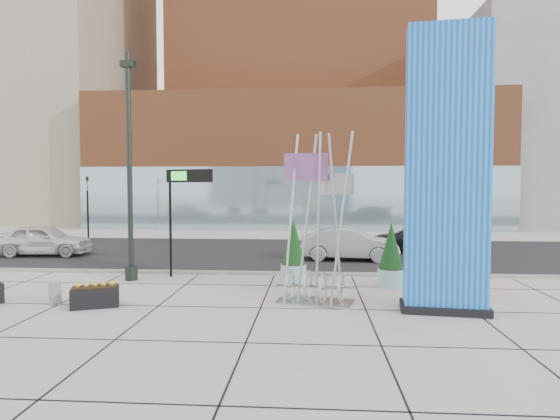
# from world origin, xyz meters

# --- Properties ---
(ground) EXTENTS (160.00, 160.00, 0.00)m
(ground) POSITION_xyz_m (0.00, 0.00, 0.00)
(ground) COLOR #9E9991
(ground) RESTS_ON ground
(street_asphalt) EXTENTS (80.00, 12.00, 0.02)m
(street_asphalt) POSITION_xyz_m (0.00, 10.00, 0.01)
(street_asphalt) COLOR black
(street_asphalt) RESTS_ON ground
(curb_edge) EXTENTS (80.00, 0.30, 0.12)m
(curb_edge) POSITION_xyz_m (0.00, 4.00, 0.06)
(curb_edge) COLOR gray
(curb_edge) RESTS_ON ground
(tower_podium) EXTENTS (34.00, 10.00, 11.00)m
(tower_podium) POSITION_xyz_m (1.00, 27.00, 5.50)
(tower_podium) COLOR #9B522D
(tower_podium) RESTS_ON ground
(tower_glass_front) EXTENTS (34.00, 0.60, 5.00)m
(tower_glass_front) POSITION_xyz_m (1.00, 22.20, 2.50)
(tower_glass_front) COLOR #8CA5B2
(tower_glass_front) RESTS_ON ground
(building_beige_left) EXTENTS (18.00, 20.00, 34.00)m
(building_beige_left) POSITION_xyz_m (-26.00, 34.00, 17.00)
(building_beige_left) COLOR gray
(building_beige_left) RESTS_ON ground
(blue_pylon) EXTENTS (2.47, 1.33, 7.85)m
(blue_pylon) POSITION_xyz_m (6.15, -1.04, 3.79)
(blue_pylon) COLOR blue
(blue_pylon) RESTS_ON ground
(lamp_post) EXTENTS (0.53, 0.46, 8.35)m
(lamp_post) POSITION_xyz_m (-4.24, 2.61, 3.42)
(lamp_post) COLOR black
(lamp_post) RESTS_ON ground
(public_art_sculpture) EXTENTS (2.44, 1.61, 5.09)m
(public_art_sculpture) POSITION_xyz_m (2.60, -0.27, 1.33)
(public_art_sculpture) COLOR #B3B5B8
(public_art_sculpture) RESTS_ON ground
(concrete_bollard) EXTENTS (0.35, 0.35, 0.67)m
(concrete_bollard) POSITION_xyz_m (-5.12, -1.00, 0.34)
(concrete_bollard) COLOR gray
(concrete_bollard) RESTS_ON ground
(overhead_street_sign) EXTENTS (1.89, 0.79, 4.12)m
(overhead_street_sign) POSITION_xyz_m (-2.25, 3.34, 3.54)
(overhead_street_sign) COLOR black
(overhead_street_sign) RESTS_ON ground
(round_planter_east) EXTENTS (0.97, 0.97, 2.42)m
(round_planter_east) POSITION_xyz_m (6.70, 1.80, 1.15)
(round_planter_east) COLOR #8FC0BF
(round_planter_east) RESTS_ON ground
(round_planter_mid) EXTENTS (0.91, 0.91, 2.27)m
(round_planter_mid) POSITION_xyz_m (5.20, 2.09, 1.08)
(round_planter_mid) COLOR #8FC0BF
(round_planter_mid) RESTS_ON ground
(round_planter_west) EXTENTS (0.93, 0.93, 2.33)m
(round_planter_west) POSITION_xyz_m (1.80, 2.69, 1.10)
(round_planter_west) COLOR #8FC0BF
(round_planter_west) RESTS_ON ground
(box_planter_south) EXTENTS (1.46, 1.09, 0.72)m
(box_planter_south) POSITION_xyz_m (-3.80, -1.20, 0.33)
(box_planter_south) COLOR black
(box_planter_south) RESTS_ON ground
(car_white_west) EXTENTS (4.70, 2.22, 1.55)m
(car_white_west) POSITION_xyz_m (-10.94, 8.20, 0.78)
(car_white_west) COLOR silver
(car_white_west) RESTS_ON ground
(car_silver_mid) EXTENTS (4.71, 1.98, 1.51)m
(car_silver_mid) POSITION_xyz_m (4.20, 7.83, 0.76)
(car_silver_mid) COLOR #AAACB2
(car_silver_mid) RESTS_ON ground
(car_dark_east) EXTENTS (5.29, 3.08, 1.44)m
(car_dark_east) POSITION_xyz_m (7.89, 10.56, 0.72)
(car_dark_east) COLOR black
(car_dark_east) RESTS_ON ground
(traffic_signal) EXTENTS (0.15, 0.18, 4.10)m
(traffic_signal) POSITION_xyz_m (-12.00, 15.00, 2.30)
(traffic_signal) COLOR black
(traffic_signal) RESTS_ON ground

